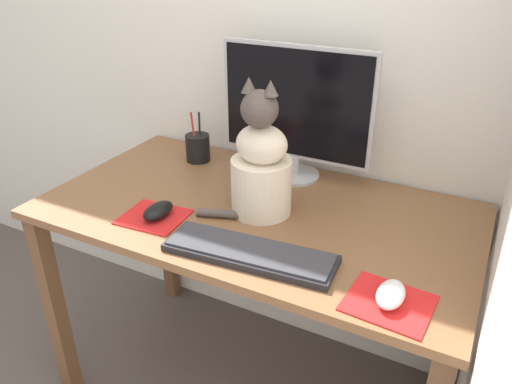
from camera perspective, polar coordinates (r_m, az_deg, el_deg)
The scene contains 10 objects.
wall_back at distance 1.62m, azimuth 6.56°, elevation 20.24°, with size 7.00×0.04×2.50m.
desk at distance 1.51m, azimuth 0.07°, elevation -5.29°, with size 1.25×0.69×0.74m.
monitor at distance 1.57m, azimuth 4.55°, elevation 9.35°, with size 0.50×0.17×0.43m.
keyboard at distance 1.24m, azimuth -0.71°, elevation -6.92°, with size 0.44×0.17×0.02m.
mousepad_left at distance 1.43m, azimuth -11.60°, elevation -2.81°, with size 0.19×0.17×0.00m.
mousepad_right at distance 1.13m, azimuth 14.92°, elevation -12.17°, with size 0.19×0.17×0.00m.
computer_mouse_left at distance 1.42m, azimuth -11.13°, elevation -2.11°, with size 0.06×0.11×0.04m.
computer_mouse_right at distance 1.13m, azimuth 15.14°, elevation -11.23°, with size 0.06×0.10×0.04m.
cat at distance 1.37m, azimuth 0.55°, elevation 3.03°, with size 0.24×0.21×0.39m.
pen_cup at distance 1.76m, azimuth -6.68°, elevation 5.08°, with size 0.08×0.08×0.18m.
Camera 1 is at (0.58, -1.13, 1.44)m, focal length 35.00 mm.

